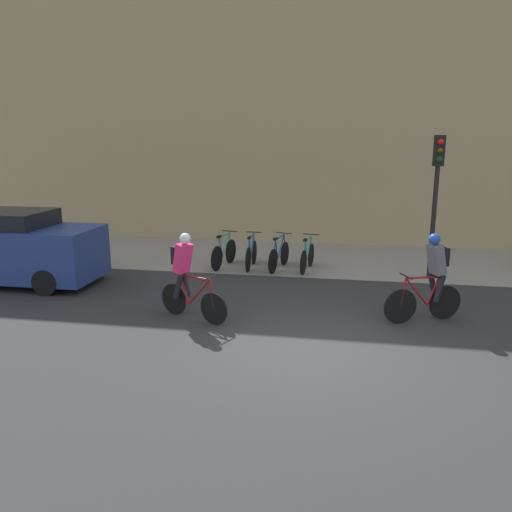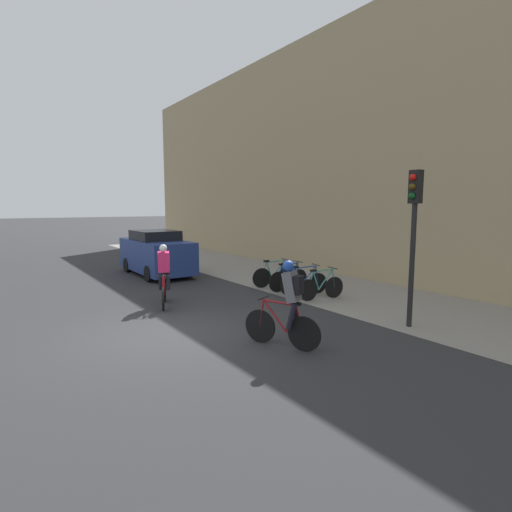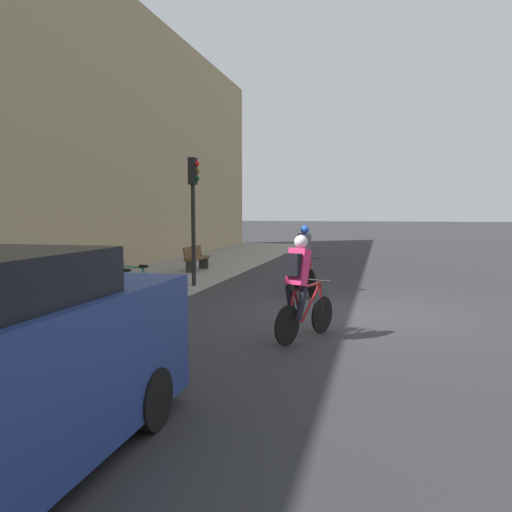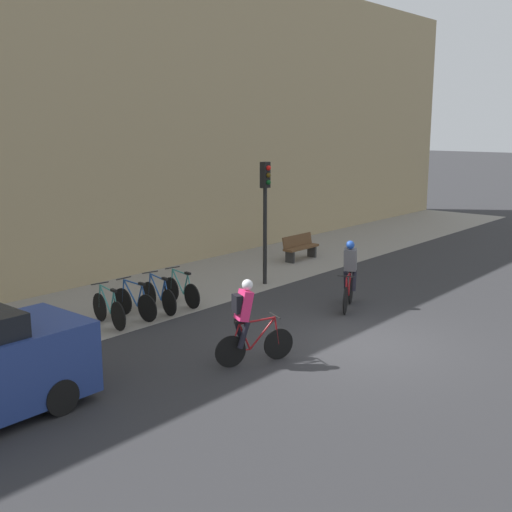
{
  "view_description": "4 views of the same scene",
  "coord_description": "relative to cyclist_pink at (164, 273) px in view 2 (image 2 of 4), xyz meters",
  "views": [
    {
      "loc": [
        0.47,
        -8.26,
        3.59
      ],
      "look_at": [
        -1.59,
        3.51,
        0.77
      ],
      "focal_mm": 35.0,
      "sensor_mm": 36.0,
      "label": 1
    },
    {
      "loc": [
        8.29,
        -3.25,
        2.86
      ],
      "look_at": [
        -0.15,
        2.61,
        1.57
      ],
      "focal_mm": 28.0,
      "sensor_mm": 36.0,
      "label": 2
    },
    {
      "loc": [
        -10.69,
        -0.23,
        2.16
      ],
      "look_at": [
        -1.52,
        2.09,
        1.31
      ],
      "focal_mm": 35.0,
      "sensor_mm": 36.0,
      "label": 3
    },
    {
      "loc": [
        -11.82,
        -7.0,
        4.76
      ],
      "look_at": [
        0.33,
        3.31,
        1.48
      ],
      "focal_mm": 45.0,
      "sensor_mm": 36.0,
      "label": 4
    }
  ],
  "objects": [
    {
      "name": "cyclist_grey",
      "position": [
        4.87,
        0.67,
        0.0
      ],
      "size": [
        1.58,
        0.76,
        1.79
      ],
      "color": "black",
      "rests_on": "ground"
    },
    {
      "name": "parked_bike_0",
      "position": [
        -0.23,
        4.21,
        -0.54
      ],
      "size": [
        0.48,
        1.66,
        0.98
      ],
      "color": "black",
      "rests_on": "ground"
    },
    {
      "name": "traffic_light_pole",
      "position": [
        5.38,
        3.96,
        1.6
      ],
      "size": [
        0.26,
        0.3,
        3.68
      ],
      "color": "black",
      "rests_on": "ground"
    },
    {
      "name": "cyclist_pink",
      "position": [
        0.0,
        0.0,
        0.0
      ],
      "size": [
        1.59,
        0.78,
        1.77
      ],
      "color": "black",
      "rests_on": "ground"
    },
    {
      "name": "parked_car",
      "position": [
        -5.06,
        1.7,
        -0.05
      ],
      "size": [
        4.3,
        1.84,
        1.85
      ],
      "color": "navy",
      "rests_on": "ground"
    },
    {
      "name": "building_facade",
      "position": [
        2.6,
        8.24,
        4.16
      ],
      "size": [
        44.0,
        0.6,
        10.21
      ],
      "primitive_type": "cube",
      "color": "tan",
      "rests_on": "ground"
    },
    {
      "name": "kerb_strip",
      "position": [
        2.6,
        5.69,
        -0.94
      ],
      "size": [
        44.0,
        4.5,
        0.01
      ],
      "primitive_type": "cube",
      "color": "gray",
      "rests_on": "ground"
    },
    {
      "name": "parked_bike_2",
      "position": [
        1.36,
        4.2,
        -0.54
      ],
      "size": [
        0.5,
        1.68,
        0.97
      ],
      "color": "black",
      "rests_on": "ground"
    },
    {
      "name": "ground",
      "position": [
        2.6,
        -1.06,
        -0.95
      ],
      "size": [
        200.0,
        200.0,
        0.0
      ],
      "primitive_type": "plane",
      "color": "#2B2B2D"
    },
    {
      "name": "parked_bike_3",
      "position": [
        2.16,
        4.2,
        -0.55
      ],
      "size": [
        0.46,
        1.62,
        0.97
      ],
      "color": "black",
      "rests_on": "ground"
    },
    {
      "name": "parked_bike_1",
      "position": [
        0.57,
        4.21,
        -0.54
      ],
      "size": [
        0.46,
        1.64,
        0.98
      ],
      "color": "black",
      "rests_on": "ground"
    }
  ]
}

